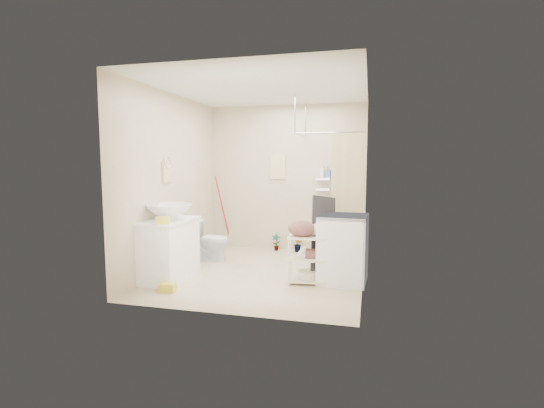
{
  "coord_description": "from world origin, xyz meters",
  "views": [
    {
      "loc": [
        1.46,
        -5.34,
        1.58
      ],
      "look_at": [
        0.07,
        0.25,
        0.97
      ],
      "focal_mm": 26.0,
      "sensor_mm": 36.0,
      "label": 1
    }
  ],
  "objects_px": {
    "vanity": "(170,249)",
    "laundry_rack": "(309,255)",
    "washing_machine": "(343,248)",
    "toilet": "(210,240)"
  },
  "relations": [
    {
      "from": "toilet",
      "to": "washing_machine",
      "type": "relative_size",
      "value": 0.74
    },
    {
      "from": "washing_machine",
      "to": "laundry_rack",
      "type": "height_order",
      "value": "washing_machine"
    },
    {
      "from": "toilet",
      "to": "laundry_rack",
      "type": "distance_m",
      "value": 1.94
    },
    {
      "from": "vanity",
      "to": "washing_machine",
      "type": "height_order",
      "value": "washing_machine"
    },
    {
      "from": "washing_machine",
      "to": "laundry_rack",
      "type": "relative_size",
      "value": 1.19
    },
    {
      "from": "laundry_rack",
      "to": "toilet",
      "type": "bearing_deg",
      "value": 148.48
    },
    {
      "from": "washing_machine",
      "to": "laundry_rack",
      "type": "distance_m",
      "value": 0.47
    },
    {
      "from": "toilet",
      "to": "laundry_rack",
      "type": "bearing_deg",
      "value": -112.54
    },
    {
      "from": "vanity",
      "to": "laundry_rack",
      "type": "bearing_deg",
      "value": 8.35
    },
    {
      "from": "vanity",
      "to": "toilet",
      "type": "height_order",
      "value": "vanity"
    }
  ]
}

